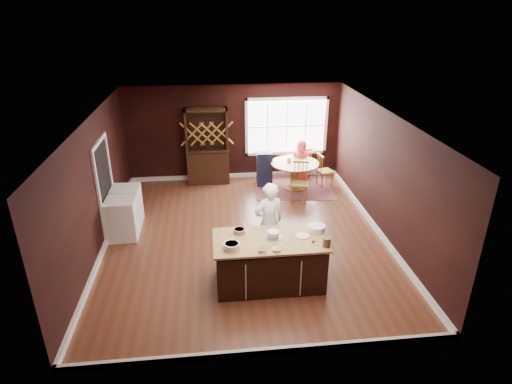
{
  "coord_description": "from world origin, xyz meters",
  "views": [
    {
      "loc": [
        -0.66,
        -8.18,
        4.77
      ],
      "look_at": [
        0.25,
        0.04,
        1.05
      ],
      "focal_mm": 30.0,
      "sensor_mm": 36.0,
      "label": 1
    }
  ],
  "objects_px": {
    "kitchen_island": "(269,262)",
    "seated_woman": "(301,161)",
    "hutch": "(207,146)",
    "layer_cake": "(273,234)",
    "chair_south": "(300,182)",
    "high_chair": "(264,168)",
    "baker": "(269,222)",
    "toddler": "(266,157)",
    "chair_north": "(303,162)",
    "chair_east": "(325,170)",
    "washer": "(122,219)",
    "dryer": "(127,206)",
    "dining_table": "(295,170)"
  },
  "relations": [
    {
      "from": "kitchen_island",
      "to": "seated_woman",
      "type": "distance_m",
      "value": 4.98
    },
    {
      "from": "hutch",
      "to": "layer_cake",
      "type": "bearing_deg",
      "value": -77.04
    },
    {
      "from": "chair_south",
      "to": "high_chair",
      "type": "distance_m",
      "value": 1.38
    },
    {
      "from": "baker",
      "to": "hutch",
      "type": "height_order",
      "value": "hutch"
    },
    {
      "from": "high_chair",
      "to": "toddler",
      "type": "relative_size",
      "value": 3.9
    },
    {
      "from": "high_chair",
      "to": "chair_north",
      "type": "bearing_deg",
      "value": 19.84
    },
    {
      "from": "toddler",
      "to": "hutch",
      "type": "xyz_separation_m",
      "value": [
        -1.59,
        0.35,
        0.25
      ]
    },
    {
      "from": "baker",
      "to": "chair_east",
      "type": "relative_size",
      "value": 1.74
    },
    {
      "from": "seated_woman",
      "to": "hutch",
      "type": "distance_m",
      "value": 2.65
    },
    {
      "from": "baker",
      "to": "chair_east",
      "type": "bearing_deg",
      "value": -137.14
    },
    {
      "from": "high_chair",
      "to": "hutch",
      "type": "distance_m",
      "value": 1.69
    },
    {
      "from": "kitchen_island",
      "to": "chair_north",
      "type": "distance_m",
      "value": 5.27
    },
    {
      "from": "seated_woman",
      "to": "chair_north",
      "type": "bearing_deg",
      "value": -127.87
    },
    {
      "from": "chair_east",
      "to": "washer",
      "type": "distance_m",
      "value": 5.6
    },
    {
      "from": "baker",
      "to": "chair_south",
      "type": "distance_m",
      "value": 2.9
    },
    {
      "from": "hutch",
      "to": "chair_north",
      "type": "bearing_deg",
      "value": 0.98
    },
    {
      "from": "baker",
      "to": "dryer",
      "type": "bearing_deg",
      "value": -48.05
    },
    {
      "from": "kitchen_island",
      "to": "baker",
      "type": "distance_m",
      "value": 0.89
    },
    {
      "from": "hutch",
      "to": "dryer",
      "type": "bearing_deg",
      "value": -129.31
    },
    {
      "from": "baker",
      "to": "seated_woman",
      "type": "bearing_deg",
      "value": -127.04
    },
    {
      "from": "seated_woman",
      "to": "washer",
      "type": "height_order",
      "value": "seated_woman"
    },
    {
      "from": "dining_table",
      "to": "toddler",
      "type": "distance_m",
      "value": 0.87
    },
    {
      "from": "baker",
      "to": "washer",
      "type": "height_order",
      "value": "baker"
    },
    {
      "from": "dining_table",
      "to": "washer",
      "type": "height_order",
      "value": "washer"
    },
    {
      "from": "kitchen_island",
      "to": "layer_cake",
      "type": "relative_size",
      "value": 6.56
    },
    {
      "from": "layer_cake",
      "to": "chair_north",
      "type": "height_order",
      "value": "layer_cake"
    },
    {
      "from": "dining_table",
      "to": "chair_north",
      "type": "distance_m",
      "value": 0.85
    },
    {
      "from": "dining_table",
      "to": "chair_east",
      "type": "relative_size",
      "value": 1.37
    },
    {
      "from": "dining_table",
      "to": "toddler",
      "type": "xyz_separation_m",
      "value": [
        -0.75,
        0.35,
        0.28
      ]
    },
    {
      "from": "layer_cake",
      "to": "chair_south",
      "type": "relative_size",
      "value": 0.29
    },
    {
      "from": "dining_table",
      "to": "dryer",
      "type": "relative_size",
      "value": 1.45
    },
    {
      "from": "hutch",
      "to": "toddler",
      "type": "bearing_deg",
      "value": -12.52
    },
    {
      "from": "high_chair",
      "to": "washer",
      "type": "bearing_deg",
      "value": -142.02
    },
    {
      "from": "kitchen_island",
      "to": "layer_cake",
      "type": "xyz_separation_m",
      "value": [
        0.07,
        0.06,
        0.54
      ]
    },
    {
      "from": "seated_woman",
      "to": "dryer",
      "type": "relative_size",
      "value": 1.35
    },
    {
      "from": "chair_north",
      "to": "seated_woman",
      "type": "bearing_deg",
      "value": 31.3
    },
    {
      "from": "layer_cake",
      "to": "seated_woman",
      "type": "height_order",
      "value": "seated_woman"
    },
    {
      "from": "chair_north",
      "to": "dryer",
      "type": "bearing_deg",
      "value": -3.71
    },
    {
      "from": "baker",
      "to": "chair_south",
      "type": "relative_size",
      "value": 1.59
    },
    {
      "from": "kitchen_island",
      "to": "baker",
      "type": "xyz_separation_m",
      "value": [
        0.09,
        0.79,
        0.39
      ]
    },
    {
      "from": "toddler",
      "to": "hutch",
      "type": "height_order",
      "value": "hutch"
    },
    {
      "from": "chair_south",
      "to": "chair_north",
      "type": "height_order",
      "value": "chair_south"
    },
    {
      "from": "washer",
      "to": "dryer",
      "type": "relative_size",
      "value": 1.0
    },
    {
      "from": "chair_east",
      "to": "chair_south",
      "type": "xyz_separation_m",
      "value": [
        -0.89,
        -0.88,
        0.04
      ]
    },
    {
      "from": "high_chair",
      "to": "toddler",
      "type": "xyz_separation_m",
      "value": [
        0.04,
        0.0,
        0.3
      ]
    },
    {
      "from": "toddler",
      "to": "kitchen_island",
      "type": "bearing_deg",
      "value": -96.7
    },
    {
      "from": "baker",
      "to": "high_chair",
      "type": "relative_size",
      "value": 1.63
    },
    {
      "from": "baker",
      "to": "seated_woman",
      "type": "xyz_separation_m",
      "value": [
        1.46,
        3.94,
        -0.21
      ]
    },
    {
      "from": "dining_table",
      "to": "chair_east",
      "type": "xyz_separation_m",
      "value": [
        0.87,
        0.08,
        -0.06
      ]
    },
    {
      "from": "dryer",
      "to": "layer_cake",
      "type": "bearing_deg",
      "value": -40.67
    }
  ]
}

